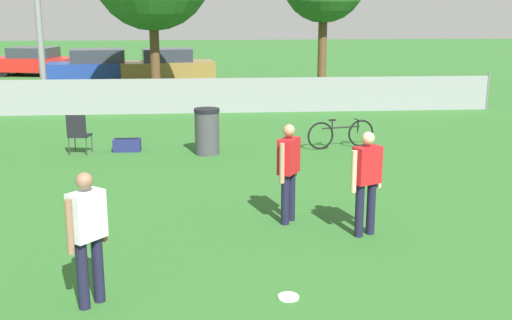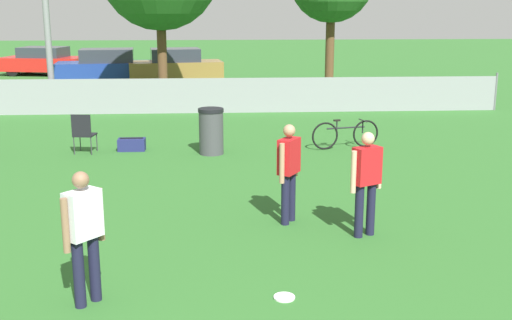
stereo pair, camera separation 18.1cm
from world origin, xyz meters
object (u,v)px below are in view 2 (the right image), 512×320
object	(u,v)px
frisbee_disc	(284,297)
trash_bin	(211,131)
parked_car_blue	(108,67)
player_defender_red	(366,177)
folding_chair_sideline	(83,132)
parked_car_red	(44,61)
gear_bag_sideline	(132,144)
parked_car_tan	(176,66)
player_thrower_red	(289,167)
bicycle_sideline	(346,134)
player_receiver_white	(84,229)

from	to	relation	value
frisbee_disc	trash_bin	xyz separation A→B (m)	(-0.89, 7.52, 0.52)
parked_car_blue	player_defender_red	bearing A→B (deg)	-75.97
folding_chair_sideline	parked_car_red	size ratio (longest dim) A/B	0.22
gear_bag_sideline	parked_car_tan	size ratio (longest dim) A/B	0.15
player_thrower_red	gear_bag_sideline	bearing A→B (deg)	62.41
gear_bag_sideline	parked_car_red	xyz separation A→B (m)	(-6.28, 16.87, 0.52)
player_thrower_red	bicycle_sideline	bearing A→B (deg)	11.56
folding_chair_sideline	gear_bag_sideline	world-z (taller)	folding_chair_sideline
trash_bin	frisbee_disc	bearing A→B (deg)	-83.23
parked_car_red	parked_car_blue	bearing A→B (deg)	-34.21
parked_car_red	trash_bin	bearing A→B (deg)	-53.62
frisbee_disc	trash_bin	bearing A→B (deg)	96.77
folding_chair_sideline	gear_bag_sideline	size ratio (longest dim) A/B	1.48
frisbee_disc	parked_car_blue	bearing A→B (deg)	104.36
player_thrower_red	folding_chair_sideline	xyz separation A→B (m)	(-4.16, 5.04, -0.38)
player_defender_red	parked_car_tan	size ratio (longest dim) A/B	0.38
bicycle_sideline	parked_car_red	xyz separation A→B (m)	(-11.35, 16.95, 0.32)
folding_chair_sideline	trash_bin	bearing A→B (deg)	-175.29
trash_bin	parked_car_tan	world-z (taller)	parked_car_tan
frisbee_disc	bicycle_sideline	size ratio (longest dim) A/B	0.15
parked_car_red	parked_car_tan	size ratio (longest dim) A/B	1.01
bicycle_sideline	parked_car_tan	distance (m)	14.08
player_thrower_red	parked_car_tan	bearing A→B (deg)	40.82
gear_bag_sideline	player_receiver_white	bearing A→B (deg)	-86.42
folding_chair_sideline	parked_car_red	xyz separation A→B (m)	(-5.24, 17.14, 0.14)
folding_chair_sideline	parked_car_blue	size ratio (longest dim) A/B	0.21
trash_bin	player_thrower_red	bearing A→B (deg)	-75.70
gear_bag_sideline	folding_chair_sideline	bearing A→B (deg)	-165.22
player_receiver_white	parked_car_tan	distance (m)	21.13
trash_bin	parked_car_blue	xyz separation A→B (m)	(-4.53, 13.65, 0.17)
gear_bag_sideline	parked_car_red	distance (m)	18.01
player_receiver_white	player_defender_red	size ratio (longest dim) A/B	1.00
parked_car_tan	player_thrower_red	bearing A→B (deg)	-89.47
trash_bin	gear_bag_sideline	xyz separation A→B (m)	(-1.88, 0.47, -0.39)
trash_bin	player_receiver_white	bearing A→B (deg)	-100.38
frisbee_disc	parked_car_tan	world-z (taller)	parked_car_tan
player_defender_red	gear_bag_sideline	size ratio (longest dim) A/B	2.50
player_receiver_white	trash_bin	bearing A→B (deg)	30.02
player_receiver_white	parked_car_blue	bearing A→B (deg)	48.88
frisbee_disc	trash_bin	size ratio (longest dim) A/B	0.24
player_thrower_red	folding_chair_sideline	bearing A→B (deg)	71.58
player_thrower_red	bicycle_sideline	distance (m)	5.62
player_thrower_red	gear_bag_sideline	world-z (taller)	player_thrower_red
player_thrower_red	trash_bin	distance (m)	5.01
player_receiver_white	bicycle_sideline	distance (m)	9.14
player_defender_red	gear_bag_sideline	xyz separation A→B (m)	(-4.17, 5.98, -0.76)
trash_bin	gear_bag_sideline	world-z (taller)	trash_bin
parked_car_red	parked_car_blue	size ratio (longest dim) A/B	0.95
frisbee_disc	gear_bag_sideline	size ratio (longest dim) A/B	0.41
frisbee_disc	parked_car_red	xyz separation A→B (m)	(-9.05, 24.86, 0.65)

